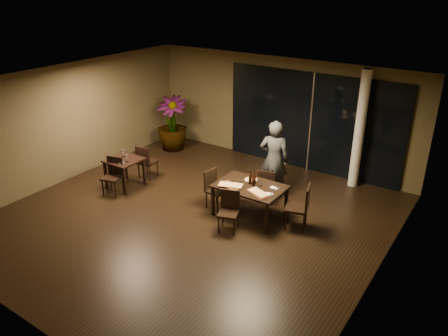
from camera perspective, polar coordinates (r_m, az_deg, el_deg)
ground at (r=9.88m, az=-4.13°, el=-6.47°), size 8.00×8.00×0.00m
wall_back at (r=12.45m, az=7.32°, el=7.44°), size 8.00×0.10×3.00m
wall_front at (r=6.91m, az=-25.99°, el=-9.15°), size 8.00×0.10×3.00m
wall_left at (r=12.04m, az=-19.78°, el=5.63°), size 0.10×8.00×3.00m
wall_right at (r=7.61m, az=20.38°, el=-5.02°), size 0.10×8.00×3.00m
ceiling at (r=8.76m, az=-4.72°, el=10.84°), size 8.00×8.00×0.04m
window_panel at (r=12.02m, az=11.32°, el=5.81°), size 5.00×0.06×2.70m
column at (r=11.26m, az=17.27°, el=4.75°), size 0.24×0.24×3.00m
main_table at (r=9.64m, az=3.39°, el=-2.72°), size 1.50×1.00×0.75m
side_table at (r=11.29m, az=-12.91°, el=0.52°), size 0.80×0.80×0.75m
chair_main_far at (r=10.29m, az=5.61°, el=-2.16°), size 0.48×0.48×0.87m
chair_main_near at (r=9.21m, az=0.68°, el=-5.32°), size 0.52×0.52×0.88m
chair_main_left at (r=10.09m, az=-1.30°, el=-2.47°), size 0.47×0.47×0.91m
chair_main_right at (r=9.34m, az=10.05°, el=-4.77°), size 0.59×0.59×1.01m
chair_side_far at (r=11.67m, az=-10.22°, el=0.98°), size 0.47×0.47×0.93m
chair_side_near at (r=11.08m, az=-14.24°, el=-0.69°), size 0.53×0.53×0.92m
diner at (r=10.47m, az=6.53°, el=1.13°), size 0.76×0.62×1.93m
potted_plant at (r=13.51m, az=-6.80°, el=5.79°), size 1.18×1.18×1.65m
pizza_board_left at (r=9.57m, az=0.85°, el=-2.34°), size 0.58×0.41×0.01m
pizza_board_right at (r=9.27m, az=4.50°, el=-3.33°), size 0.59×0.46×0.01m
oblong_pizza_left at (r=9.56m, az=0.85°, el=-2.25°), size 0.55×0.39×0.02m
oblong_pizza_right at (r=9.26m, az=4.50°, el=-3.24°), size 0.49×0.36×0.02m
round_pizza at (r=9.86m, az=3.53°, el=-1.56°), size 0.28×0.28×0.01m
bottle_a at (r=9.63m, az=3.45°, el=-1.23°), size 0.07×0.07×0.31m
bottle_b at (r=9.56m, az=3.86°, el=-1.47°), size 0.07×0.07×0.30m
bottle_c at (r=9.64m, az=4.00°, el=-1.21°), size 0.07×0.07×0.31m
tumbler_left at (r=9.74m, az=2.20°, el=-1.61°), size 0.08×0.08×0.09m
tumbler_right at (r=9.59m, az=4.76°, el=-2.11°), size 0.08×0.08×0.09m
napkin_near at (r=9.27m, az=5.86°, el=-3.38°), size 0.20×0.13×0.01m
napkin_far at (r=9.53m, az=6.56°, el=-2.61°), size 0.20×0.14×0.01m
wine_glass_a at (r=11.36m, az=-13.09°, el=1.89°), size 0.09×0.09×0.20m
wine_glass_b at (r=11.05m, az=-12.62°, el=1.28°), size 0.08×0.08×0.19m
side_napkin at (r=11.06m, az=-13.47°, el=0.71°), size 0.19×0.13×0.01m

